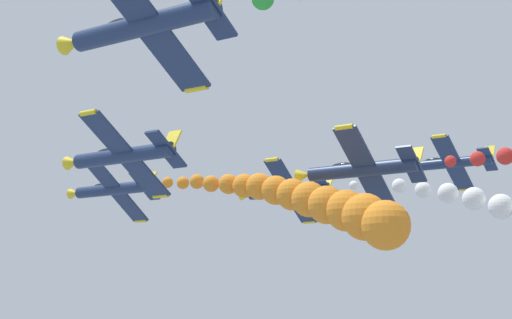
% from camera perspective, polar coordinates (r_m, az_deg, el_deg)
% --- Properties ---
extents(airplane_lead, '(8.08, 10.35, 5.71)m').
position_cam_1_polar(airplane_lead, '(73.19, -10.92, -2.25)').
color(airplane_lead, navy).
extents(smoke_trail_lead, '(6.29, 25.03, 7.61)m').
position_cam_1_polar(smoke_trail_lead, '(56.54, 5.15, -3.52)').
color(smoke_trail_lead, orange).
extents(airplane_left_inner, '(8.32, 10.35, 5.33)m').
position_cam_1_polar(airplane_left_inner, '(55.21, -10.19, 0.28)').
color(airplane_left_inner, navy).
extents(airplane_right_inner, '(7.95, 10.35, 5.91)m').
position_cam_1_polar(airplane_right_inner, '(75.50, 2.36, -2.43)').
color(airplane_right_inner, navy).
extents(airplane_left_outer, '(8.00, 10.35, 5.84)m').
position_cam_1_polar(airplane_left_outer, '(58.36, 7.90, -0.77)').
color(airplane_left_outer, navy).
extents(airplane_right_outer, '(8.46, 10.35, 5.09)m').
position_cam_1_polar(airplane_right_outer, '(38.81, -8.73, 10.01)').
color(airplane_right_outer, navy).
extents(airplane_trailing, '(8.53, 10.35, 4.96)m').
position_cam_1_polar(airplane_trailing, '(82.19, 14.35, -0.27)').
color(airplane_trailing, navy).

